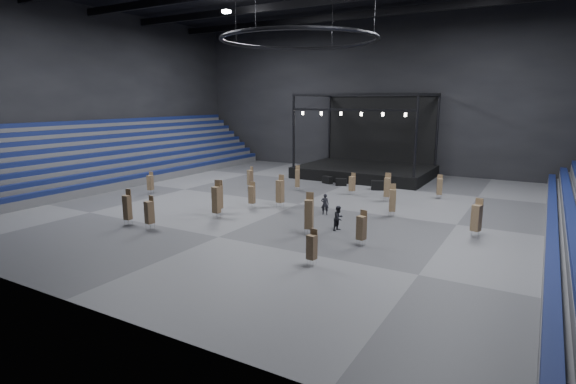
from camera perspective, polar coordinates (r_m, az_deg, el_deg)
The scene contains 29 objects.
floor at distance 37.18m, azimuth 1.34°, elevation -1.55°, with size 50.00×50.00×0.00m, color #4D4E50.
wall_back at distance 55.56m, azimuth 12.07°, elevation 11.91°, with size 50.00×0.20×18.00m, color black.
wall_front at distance 20.43m, azimuth -28.79°, elevation 11.72°, with size 50.00×0.20×18.00m, color black.
wall_left at distance 52.94m, azimuth -23.59°, elevation 11.24°, with size 0.20×42.00×18.00m, color black.
bleachers_left at distance 51.74m, azimuth -21.57°, elevation 3.32°, with size 7.20×40.00×6.40m.
stage at distance 51.53m, azimuth 10.06°, elevation 3.61°, with size 14.00×10.00×9.20m.
truss_ring at distance 36.48m, azimuth 1.44°, elevation 18.75°, with size 12.30×12.30×5.15m.
flight_case_left at distance 46.49m, azimuth 5.02°, elevation 1.54°, with size 1.11×0.55×0.74m, color black.
flight_case_mid at distance 45.45m, azimuth 6.77°, elevation 1.26°, with size 1.09×0.55×0.73m, color black.
flight_case_right at distance 43.81m, azimuth 11.43°, elevation 0.84°, with size 1.35×0.67×0.90m, color black.
chair_stack_0 at distance 34.25m, azimuth -8.79°, elevation -0.57°, with size 0.49×0.49×2.57m.
chair_stack_1 at distance 38.84m, azimuth 12.50°, elevation 0.66°, with size 0.58×0.58×2.43m.
chair_stack_2 at distance 43.52m, azimuth -4.81°, elevation 1.88°, with size 0.60×0.60×2.18m.
chair_stack_3 at distance 30.35m, azimuth 22.83°, elevation -2.97°, with size 0.65×0.65×2.49m.
chair_stack_4 at distance 33.98m, azimuth 13.13°, elevation -0.97°, with size 0.59×0.59×2.42m.
chair_stack_5 at distance 42.93m, azimuth -17.08°, elevation 1.19°, with size 0.50×0.50×2.04m.
chair_stack_6 at distance 26.81m, azimuth 9.33°, elevation -4.42°, with size 0.56×0.56×2.14m.
chair_stack_7 at distance 35.74m, azimuth -1.01°, elevation 0.15°, with size 0.53×0.53×2.65m.
chair_stack_8 at distance 31.15m, azimuth -17.19°, elevation -2.41°, with size 0.57×0.57×2.26m.
chair_stack_9 at distance 32.93m, azimuth -9.08°, elevation -0.89°, with size 0.51×0.51×2.80m.
chair_stack_10 at distance 41.19m, azimuth 18.69°, elevation 0.71°, with size 0.56×0.56×2.10m.
chair_stack_11 at distance 28.51m, azimuth 2.70°, elevation -2.74°, with size 0.63×0.63×2.75m.
chair_stack_12 at distance 23.38m, azimuth 3.05°, elevation -6.92°, with size 0.49×0.49×1.96m.
chair_stack_13 at distance 42.61m, azimuth 1.21°, elevation 1.80°, with size 0.55×0.55×2.39m.
chair_stack_14 at distance 35.88m, azimuth -4.61°, elevation -0.28°, with size 0.48×0.48×2.09m.
chair_stack_15 at distance 41.02m, azimuth 8.15°, elevation 1.11°, with size 0.53×0.53×2.02m.
chair_stack_16 at distance 32.77m, azimuth -19.72°, elevation -1.78°, with size 0.48×0.48×2.48m.
man_center at distance 33.80m, azimuth 4.71°, elevation -1.54°, with size 0.58×0.38×1.60m, color black.
crew_member at distance 29.77m, azimuth 6.45°, elevation -3.33°, with size 0.81×0.63×1.66m, color black.
Camera 1 is at (17.34, -31.78, 8.46)m, focal length 28.00 mm.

